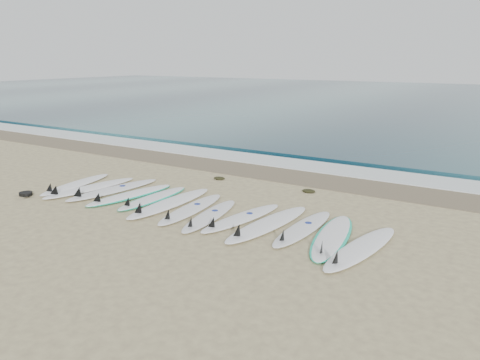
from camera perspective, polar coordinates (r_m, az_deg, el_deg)
The scene contains 21 objects.
ground at distance 10.74m, azimuth -5.91°, elevation -3.67°, with size 120.00×120.00×0.00m, color tan.
ocean at distance 41.15m, azimuth 23.24°, elevation 8.86°, with size 120.00×55.00×0.03m, color #1E4955.
wet_sand_band at distance 14.07m, azimuth 4.32°, elevation 0.82°, with size 120.00×1.80×0.01m, color brown.
foam_band at distance 15.29m, azimuth 6.76°, elevation 1.94°, with size 120.00×1.40×0.04m, color silver.
wave_crest at distance 16.63m, azimuth 8.97°, elevation 3.00°, with size 120.00×1.00×0.10m, color #1E4955.
surfboard_0 at distance 13.38m, azimuth -19.54°, elevation -0.51°, with size 0.85×2.56×0.32m.
surfboard_1 at distance 12.89m, azimuth -18.03°, elevation -0.93°, with size 0.95×2.76×0.35m.
surfboard_2 at distance 12.53m, azimuth -15.42°, elevation -1.15°, with size 0.98×2.82×0.35m.
surfboard_3 at distance 11.99m, azimuth -13.35°, elevation -1.79°, with size 1.01×2.61×0.32m.
surfboard_4 at distance 11.62m, azimuth -10.65°, elevation -2.20°, with size 0.57×2.35×0.30m.
surfboard_5 at distance 11.11m, azimuth -8.72°, elevation -2.80°, with size 0.61×2.85×0.36m.
surfboard_6 at distance 10.64m, azimuth -6.13°, elevation -3.54°, with size 0.76×2.57×0.32m.
surfboard_7 at distance 10.17m, azimuth -3.82°, elevation -4.38°, with size 0.85×2.43×0.31m.
surfboard_8 at distance 10.00m, azimuth 0.01°, elevation -4.66°, with size 0.92×2.52×0.32m.
surfboard_9 at distance 9.65m, azimuth 3.25°, elevation -5.38°, with size 0.88×2.85×0.36m.
surfboard_10 at distance 9.49m, azimuth 7.54°, elevation -5.89°, with size 0.55×2.46×0.31m.
surfboard_11 at distance 9.18m, azimuth 11.13°, elevation -6.81°, with size 1.06×2.67×0.33m.
surfboard_12 at distance 8.73m, azimuth 14.41°, elevation -8.08°, with size 0.91×2.69×0.34m.
seaweed_near at distance 13.36m, azimuth -2.54°, elevation 0.23°, with size 0.35×0.27×0.07m, color black.
seaweed_far at distance 12.21m, azimuth 8.37°, elevation -1.32°, with size 0.35×0.28×0.07m, color black.
leash_coil at distance 12.95m, azimuth -24.64°, elevation -1.54°, with size 0.46×0.36×0.11m.
Camera 1 is at (6.29, -8.03, 3.37)m, focal length 35.00 mm.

